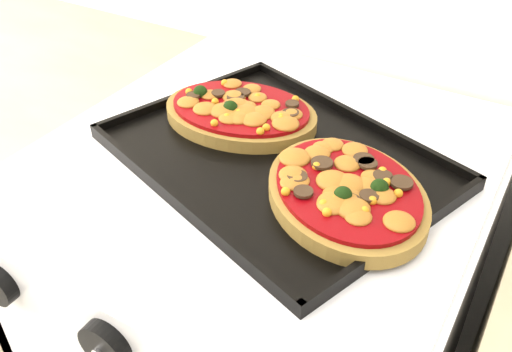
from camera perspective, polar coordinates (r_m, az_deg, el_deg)
The scene contains 5 objects.
control_panel at distance 0.64m, azimuth -13.16°, elevation -15.18°, with size 0.60×0.02×0.09m, color white.
knob_center at distance 0.64m, azimuth -14.84°, elevation -16.06°, with size 0.06×0.06×0.02m, color black.
baking_tray at distance 0.76m, azimuth 1.93°, elevation 2.07°, with size 0.43×0.32×0.02m, color black.
pizza_left at distance 0.83m, azimuth -1.56°, elevation 6.50°, with size 0.23×0.16×0.03m, color olive, non-canonical shape.
pizza_right at distance 0.68m, azimuth 9.08°, elevation -1.54°, with size 0.23×0.18×0.03m, color olive, non-canonical shape.
Camera 1 is at (0.29, 1.13, 1.35)m, focal length 40.00 mm.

